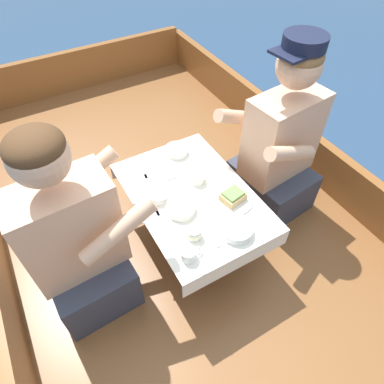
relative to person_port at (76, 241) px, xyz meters
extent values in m
plane|color=navy|center=(0.58, 0.10, -0.74)|extent=(60.00, 60.00, 0.00)
cube|color=brown|center=(0.58, 0.10, -0.58)|extent=(2.01, 3.80, 0.33)
cube|color=brown|center=(-0.40, 0.10, -0.26)|extent=(0.06, 3.80, 0.30)
cube|color=brown|center=(1.55, 0.10, -0.26)|extent=(0.06, 3.80, 0.30)
cube|color=brown|center=(0.58, 1.97, -0.24)|extent=(1.89, 0.06, 0.34)
cylinder|color=#B2B2B7|center=(0.58, 0.00, -0.22)|extent=(0.07, 0.07, 0.37)
cube|color=brown|center=(0.58, 0.00, -0.03)|extent=(0.52, 0.78, 0.02)
cube|color=white|center=(0.58, 0.00, -0.02)|extent=(0.55, 0.81, 0.00)
cube|color=white|center=(0.58, -0.41, -0.07)|extent=(0.55, 0.00, 0.10)
cube|color=white|center=(0.58, 0.40, -0.07)|extent=(0.55, 0.00, 0.10)
cube|color=#333847|center=(-0.01, 0.00, -0.28)|extent=(0.38, 0.46, 0.26)
cube|color=tan|center=(-0.01, 0.00, 0.09)|extent=(0.41, 0.24, 0.48)
sphere|color=tan|center=(-0.01, 0.00, 0.48)|extent=(0.21, 0.21, 0.21)
ellipsoid|color=#472D19|center=(-0.01, 0.00, 0.53)|extent=(0.20, 0.20, 0.12)
cylinder|color=tan|center=(0.14, 0.19, 0.17)|extent=(0.34, 0.09, 0.21)
cylinder|color=tan|center=(0.16, -0.17, 0.17)|extent=(0.34, 0.09, 0.21)
cube|color=#333847|center=(1.16, 0.04, -0.28)|extent=(0.41, 0.48, 0.26)
cube|color=tan|center=(1.16, 0.04, 0.09)|extent=(0.42, 0.26, 0.48)
sphere|color=tan|center=(1.16, 0.04, 0.49)|extent=(0.21, 0.21, 0.21)
ellipsoid|color=brown|center=(1.16, 0.04, 0.54)|extent=(0.20, 0.20, 0.12)
cylinder|color=tan|center=(1.03, -0.15, 0.18)|extent=(0.34, 0.11, 0.21)
cylinder|color=tan|center=(0.99, 0.20, 0.18)|extent=(0.34, 0.11, 0.21)
cylinder|color=black|center=(1.16, 0.04, 0.60)|extent=(0.20, 0.20, 0.06)
cube|color=black|center=(1.06, 0.03, 0.57)|extent=(0.12, 0.16, 0.01)
cylinder|color=silver|center=(0.73, -0.13, -0.01)|extent=(0.20, 0.20, 0.01)
cylinder|color=silver|center=(0.54, 0.21, -0.01)|extent=(0.15, 0.15, 0.01)
cube|color=tan|center=(0.73, -0.13, 0.01)|extent=(0.12, 0.11, 0.04)
cube|color=#669347|center=(0.73, -0.13, 0.04)|extent=(0.10, 0.09, 0.01)
cylinder|color=silver|center=(0.64, -0.30, 0.01)|extent=(0.15, 0.15, 0.04)
cylinder|color=beige|center=(0.64, -0.30, 0.02)|extent=(0.12, 0.12, 0.02)
cylinder|color=silver|center=(0.43, 0.06, 0.01)|extent=(0.11, 0.11, 0.04)
cylinder|color=beige|center=(0.43, 0.06, 0.02)|extent=(0.09, 0.09, 0.02)
cylinder|color=silver|center=(0.48, -0.07, 0.01)|extent=(0.14, 0.14, 0.04)
cylinder|color=beige|center=(0.48, -0.07, 0.02)|extent=(0.11, 0.11, 0.02)
cylinder|color=silver|center=(0.66, 0.31, 0.01)|extent=(0.12, 0.12, 0.04)
cylinder|color=beige|center=(0.66, 0.31, 0.02)|extent=(0.10, 0.10, 0.02)
cylinder|color=silver|center=(0.65, 0.07, 0.01)|extent=(0.08, 0.08, 0.06)
torus|color=silver|center=(0.69, 0.07, 0.02)|extent=(0.04, 0.01, 0.04)
cylinder|color=#3D2314|center=(0.65, 0.07, 0.03)|extent=(0.07, 0.07, 0.01)
cylinder|color=silver|center=(0.38, -0.31, 0.01)|extent=(0.07, 0.07, 0.05)
torus|color=silver|center=(0.43, -0.31, 0.01)|extent=(0.04, 0.01, 0.04)
cylinder|color=#3D2314|center=(0.38, -0.31, 0.03)|extent=(0.06, 0.06, 0.01)
cylinder|color=silver|center=(0.46, -0.23, 0.01)|extent=(0.06, 0.06, 0.05)
cylinder|color=beige|center=(0.46, -0.23, 0.01)|extent=(0.07, 0.07, 0.03)
cube|color=silver|center=(0.47, -0.36, -0.01)|extent=(0.15, 0.11, 0.00)
ellipsoid|color=silver|center=(0.52, -0.32, -0.01)|extent=(0.04, 0.02, 0.01)
cube|color=silver|center=(0.34, 0.02, -0.01)|extent=(0.10, 0.15, 0.00)
cube|color=silver|center=(0.42, 0.16, -0.01)|extent=(0.04, 0.17, 0.00)
cube|color=silver|center=(0.43, 0.23, -0.01)|extent=(0.03, 0.04, 0.00)
cube|color=silver|center=(0.43, 0.26, -0.01)|extent=(0.16, 0.07, 0.00)
cube|color=silver|center=(0.37, -0.10, -0.01)|extent=(0.03, 0.17, 0.00)
cube|color=silver|center=(0.38, -0.03, -0.01)|extent=(0.02, 0.04, 0.00)
camera|label=1|loc=(0.01, -0.99, 1.23)|focal=32.00mm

